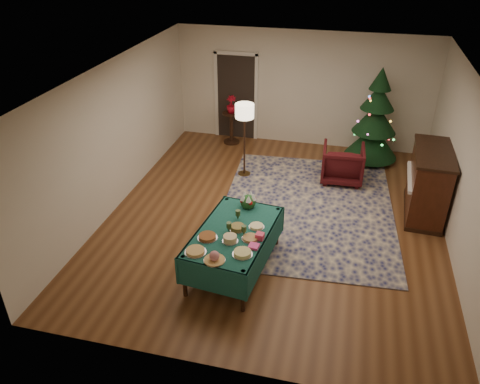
% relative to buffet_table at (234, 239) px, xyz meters
% --- Properties ---
extents(room_shell, '(7.00, 7.00, 7.00)m').
position_rel_buffet_table_xyz_m(room_shell, '(0.36, 1.61, 0.78)').
color(room_shell, '#593319').
rests_on(room_shell, ground).
extents(doorway, '(1.08, 0.04, 2.16)m').
position_rel_buffet_table_xyz_m(doorway, '(-1.24, 5.09, 0.52)').
color(doorway, black).
rests_on(doorway, ground).
extents(rug, '(3.46, 4.39, 0.02)m').
position_rel_buffet_table_xyz_m(rug, '(0.91, 2.08, -0.56)').
color(rug, '#131949').
rests_on(rug, ground).
extents(buffet_table, '(1.28, 1.95, 0.71)m').
position_rel_buffet_table_xyz_m(buffet_table, '(0.00, 0.00, 0.00)').
color(buffet_table, black).
rests_on(buffet_table, ground).
extents(platter_0, '(0.31, 0.31, 0.04)m').
position_rel_buffet_table_xyz_m(platter_0, '(-0.40, -0.64, 0.16)').
color(platter_0, silver).
rests_on(platter_0, buffet_table).
extents(platter_1, '(0.30, 0.30, 0.15)m').
position_rel_buffet_table_xyz_m(platter_1, '(-0.08, -0.76, 0.20)').
color(platter_1, silver).
rests_on(platter_1, buffet_table).
extents(platter_2, '(0.29, 0.29, 0.06)m').
position_rel_buffet_table_xyz_m(platter_2, '(0.26, -0.53, 0.17)').
color(platter_2, silver).
rests_on(platter_2, buffet_table).
extents(platter_3, '(0.30, 0.30, 0.05)m').
position_rel_buffet_table_xyz_m(platter_3, '(-0.33, -0.27, 0.16)').
color(platter_3, silver).
rests_on(platter_3, buffet_table).
extents(platter_4, '(0.24, 0.24, 0.10)m').
position_rel_buffet_table_xyz_m(platter_4, '(0.01, -0.27, 0.19)').
color(platter_4, silver).
rests_on(platter_4, buffet_table).
extents(platter_5, '(0.26, 0.26, 0.04)m').
position_rel_buffet_table_xyz_m(platter_5, '(0.29, -0.15, 0.16)').
color(platter_5, silver).
rests_on(platter_5, buffet_table).
extents(platter_6, '(0.25, 0.25, 0.07)m').
position_rel_buffet_table_xyz_m(platter_6, '(0.04, 0.05, 0.17)').
color(platter_6, silver).
rests_on(platter_6, buffet_table).
extents(platter_7, '(0.24, 0.24, 0.04)m').
position_rel_buffet_table_xyz_m(platter_7, '(0.31, 0.17, 0.16)').
color(platter_7, silver).
rests_on(platter_7, buffet_table).
extents(goblet_0, '(0.08, 0.08, 0.17)m').
position_rel_buffet_table_xyz_m(goblet_0, '(-0.02, 0.32, 0.23)').
color(goblet_0, '#2D471E').
rests_on(goblet_0, buffet_table).
extents(goblet_1, '(0.08, 0.08, 0.17)m').
position_rel_buffet_table_xyz_m(goblet_1, '(0.17, -0.08, 0.23)').
color(goblet_1, '#2D471E').
rests_on(goblet_1, buffet_table).
extents(goblet_2, '(0.08, 0.08, 0.17)m').
position_rel_buffet_table_xyz_m(goblet_2, '(-0.06, -0.05, 0.23)').
color(goblet_2, '#2D471E').
rests_on(goblet_2, buffet_table).
extents(napkin_stack, '(0.16, 0.16, 0.04)m').
position_rel_buffet_table_xyz_m(napkin_stack, '(0.38, -0.33, 0.16)').
color(napkin_stack, '#FC469C').
rests_on(napkin_stack, buffet_table).
extents(gift_box, '(0.13, 0.13, 0.10)m').
position_rel_buffet_table_xyz_m(gift_box, '(0.42, -0.11, 0.19)').
color(gift_box, '#F24368').
rests_on(gift_box, buffet_table).
extents(centerpiece, '(0.26, 0.26, 0.30)m').
position_rel_buffet_table_xyz_m(centerpiece, '(0.05, 0.71, 0.27)').
color(centerpiece, '#1E4C1E').
rests_on(centerpiece, buffet_table).
extents(armchair, '(0.87, 0.82, 0.86)m').
position_rel_buffet_table_xyz_m(armchair, '(1.47, 3.35, -0.14)').
color(armchair, '#410D10').
rests_on(armchair, ground).
extents(floor_lamp, '(0.39, 0.39, 1.59)m').
position_rel_buffet_table_xyz_m(floor_lamp, '(-0.57, 3.12, 0.78)').
color(floor_lamp, '#A57F3F').
rests_on(floor_lamp, ground).
extents(side_table, '(0.43, 0.43, 0.77)m').
position_rel_buffet_table_xyz_m(side_table, '(-1.27, 4.71, -0.20)').
color(side_table, black).
rests_on(side_table, ground).
extents(potted_plant, '(0.23, 0.42, 0.23)m').
position_rel_buffet_table_xyz_m(potted_plant, '(-1.27, 4.71, 0.32)').
color(potted_plant, '#A40B1A').
rests_on(potted_plant, side_table).
extents(christmas_tree, '(1.50, 1.50, 2.14)m').
position_rel_buffet_table_xyz_m(christmas_tree, '(2.06, 4.51, 0.39)').
color(christmas_tree, black).
rests_on(christmas_tree, ground).
extents(piano, '(0.77, 1.51, 1.28)m').
position_rel_buffet_table_xyz_m(piano, '(3.03, 2.41, 0.05)').
color(piano, black).
rests_on(piano, ground).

